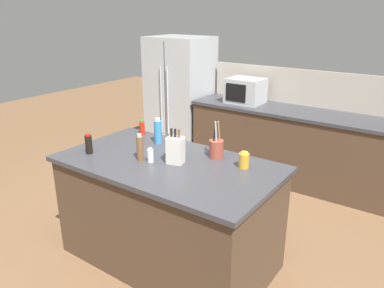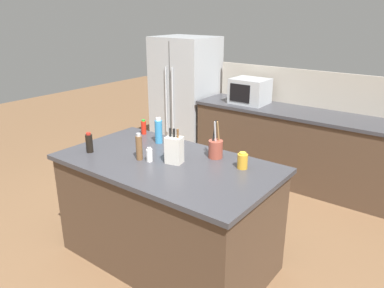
{
  "view_description": "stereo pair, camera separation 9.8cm",
  "coord_description": "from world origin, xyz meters",
  "views": [
    {
      "loc": [
        1.8,
        -2.2,
        2.11
      ],
      "look_at": [
        0.0,
        0.35,
        0.99
      ],
      "focal_mm": 35.0,
      "sensor_mm": 36.0,
      "label": 1
    },
    {
      "loc": [
        1.88,
        -2.14,
        2.11
      ],
      "look_at": [
        0.0,
        0.35,
        0.99
      ],
      "focal_mm": 35.0,
      "sensor_mm": 36.0,
      "label": 2
    }
  ],
  "objects": [
    {
      "name": "microwave",
      "position": [
        -0.44,
        2.2,
        1.1
      ],
      "size": [
        0.46,
        0.39,
        0.33
      ],
      "color": "#ADB2B7",
      "rests_on": "back_counter_run"
    },
    {
      "name": "spice_jar_oregano",
      "position": [
        -0.08,
        0.14,
        0.99
      ],
      "size": [
        0.05,
        0.05,
        0.1
      ],
      "color": "#567038",
      "rests_on": "kitchen_island"
    },
    {
      "name": "wall_backsplash",
      "position": [
        0.3,
        2.52,
        1.17
      ],
      "size": [
        2.73,
        0.03,
        0.46
      ],
      "primitive_type": "cube",
      "color": "#B2A899",
      "rests_on": "back_counter_run"
    },
    {
      "name": "kitchen_island",
      "position": [
        0.0,
        0.0,
        0.47
      ],
      "size": [
        1.83,
        1.02,
        0.94
      ],
      "color": "#4C3828",
      "rests_on": "ground_plane"
    },
    {
      "name": "back_counter_run",
      "position": [
        0.3,
        2.2,
        0.47
      ],
      "size": [
        2.77,
        0.66,
        0.94
      ],
      "color": "#4C3828",
      "rests_on": "ground_plane"
    },
    {
      "name": "pepper_grinder",
      "position": [
        -0.2,
        -0.1,
        1.05
      ],
      "size": [
        0.05,
        0.05,
        0.23
      ],
      "color": "brown",
      "rests_on": "kitchen_island"
    },
    {
      "name": "knife_block",
      "position": [
        0.07,
        0.02,
        1.05
      ],
      "size": [
        0.15,
        0.13,
        0.29
      ],
      "rotation": [
        0.0,
        0.0,
        0.24
      ],
      "color": "beige",
      "rests_on": "kitchen_island"
    },
    {
      "name": "honey_jar",
      "position": [
        0.57,
        0.25,
        1.0
      ],
      "size": [
        0.08,
        0.08,
        0.13
      ],
      "color": "gold",
      "rests_on": "kitchen_island"
    },
    {
      "name": "salt_shaker",
      "position": [
        -0.11,
        -0.08,
        1.0
      ],
      "size": [
        0.05,
        0.05,
        0.12
      ],
      "color": "silver",
      "rests_on": "kitchen_island"
    },
    {
      "name": "dish_soap_bottle",
      "position": [
        -0.35,
        0.3,
        1.05
      ],
      "size": [
        0.07,
        0.07,
        0.24
      ],
      "color": "#3384BC",
      "rests_on": "kitchen_island"
    },
    {
      "name": "utensil_crock",
      "position": [
        0.28,
        0.31,
        1.02
      ],
      "size": [
        0.12,
        0.12,
        0.32
      ],
      "color": "brown",
      "rests_on": "kitchen_island"
    },
    {
      "name": "soy_sauce_bottle",
      "position": [
        -0.67,
        -0.24,
        1.02
      ],
      "size": [
        0.06,
        0.06,
        0.18
      ],
      "color": "black",
      "rests_on": "kitchen_island"
    },
    {
      "name": "ground_plane",
      "position": [
        0.0,
        0.0,
        0.0
      ],
      "size": [
        14.0,
        14.0,
        0.0
      ],
      "primitive_type": "plane",
      "color": "brown"
    },
    {
      "name": "hot_sauce_bottle",
      "position": [
        -0.65,
        0.41,
        1.01
      ],
      "size": [
        0.05,
        0.05,
        0.15
      ],
      "color": "red",
      "rests_on": "kitchen_island"
    },
    {
      "name": "refrigerator",
      "position": [
        -1.56,
        2.25,
        0.87
      ],
      "size": [
        0.87,
        0.75,
        1.75
      ],
      "color": "#ADB2B7",
      "rests_on": "ground_plane"
    }
  ]
}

